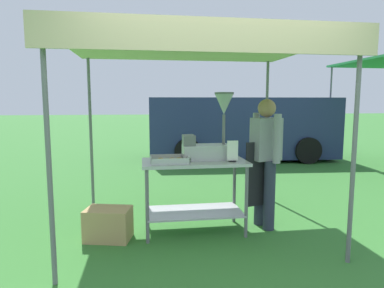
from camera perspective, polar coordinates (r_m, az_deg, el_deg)
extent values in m
plane|color=#33702D|center=(8.90, -3.71, -3.05)|extent=(70.00, 70.00, 0.00)
cylinder|color=slate|center=(3.03, -23.22, -2.27)|extent=(0.04, 0.04, 2.21)
cylinder|color=slate|center=(3.53, 25.87, -1.14)|extent=(0.04, 0.04, 2.21)
cylinder|color=slate|center=(5.27, -16.84, 1.77)|extent=(0.04, 0.04, 2.21)
cylinder|color=slate|center=(5.57, 12.51, 2.18)|extent=(0.04, 0.04, 2.21)
cube|color=#CCB78E|center=(4.14, 0.10, 16.43)|extent=(2.96, 2.50, 0.05)
cube|color=#CCB78E|center=(2.91, 3.87, 17.68)|extent=(2.96, 0.02, 0.24)
cube|color=#B7B7BC|center=(4.00, 0.42, -3.10)|extent=(1.24, 0.62, 0.04)
cube|color=#B7B7BC|center=(4.15, 0.41, -11.44)|extent=(1.14, 0.57, 0.02)
cylinder|color=slate|center=(3.81, -7.62, -10.51)|extent=(0.04, 0.04, 0.84)
cylinder|color=slate|center=(3.98, 9.23, -9.74)|extent=(0.04, 0.04, 0.84)
cylinder|color=slate|center=(4.30, -7.71, -8.43)|extent=(0.04, 0.04, 0.84)
cylinder|color=slate|center=(4.46, 7.21, -7.87)|extent=(0.04, 0.04, 0.84)
cube|color=#B7B7BC|center=(3.89, -3.81, -3.05)|extent=(0.44, 0.32, 0.01)
cube|color=#B7B7BC|center=(3.73, -3.63, -2.92)|extent=(0.44, 0.01, 0.06)
cube|color=#B7B7BC|center=(4.03, -3.99, -2.16)|extent=(0.44, 0.01, 0.06)
cube|color=#B7B7BC|center=(3.87, -6.99, -2.59)|extent=(0.01, 0.32, 0.06)
cube|color=#B7B7BC|center=(3.90, -0.67, -2.45)|extent=(0.01, 0.32, 0.06)
torus|color=gold|center=(3.78, -6.36, -3.09)|extent=(0.08, 0.08, 0.02)
torus|color=gold|center=(3.97, -3.44, -2.56)|extent=(0.09, 0.09, 0.02)
torus|color=gold|center=(3.80, -1.79, -3.00)|extent=(0.10, 0.10, 0.02)
torus|color=gold|center=(3.92, -4.82, -2.71)|extent=(0.07, 0.07, 0.02)
torus|color=gold|center=(3.89, -1.85, -2.76)|extent=(0.08, 0.08, 0.02)
torus|color=gold|center=(3.98, -2.21, -2.53)|extent=(0.09, 0.09, 0.02)
torus|color=gold|center=(3.90, -5.67, -2.76)|extent=(0.09, 0.09, 0.02)
torus|color=gold|center=(3.88, -3.69, -2.81)|extent=(0.07, 0.07, 0.02)
torus|color=gold|center=(3.86, -4.64, -2.86)|extent=(0.09, 0.09, 0.02)
torus|color=gold|center=(3.97, -5.35, -2.59)|extent=(0.08, 0.08, 0.02)
cube|color=#B7B7BC|center=(4.07, 2.37, -1.37)|extent=(0.56, 0.28, 0.18)
cube|color=slate|center=(4.02, -0.56, 0.68)|extent=(0.14, 0.22, 0.12)
cylinder|color=slate|center=(4.09, 5.43, 2.47)|extent=(0.04, 0.04, 0.36)
cone|color=#B7B7BC|center=(4.07, 5.48, 6.72)|extent=(0.22, 0.22, 0.24)
cylinder|color=slate|center=(4.08, 5.50, 8.59)|extent=(0.23, 0.23, 0.02)
cube|color=black|center=(3.94, 6.88, -2.91)|extent=(0.08, 0.05, 0.02)
cube|color=white|center=(3.92, 6.91, -1.12)|extent=(0.13, 0.01, 0.23)
cylinder|color=#2D3347|center=(4.28, 13.02, -8.54)|extent=(0.14, 0.14, 0.86)
cylinder|color=#2D3347|center=(4.43, 11.48, -7.94)|extent=(0.14, 0.14, 0.86)
cube|color=gray|center=(4.23, 12.48, 0.83)|extent=(0.38, 0.30, 0.52)
cube|color=black|center=(4.23, 10.99, -5.06)|extent=(0.31, 0.10, 0.80)
cylinder|color=gray|center=(4.05, 14.30, 0.88)|extent=(0.11, 0.11, 0.58)
cylinder|color=gray|center=(4.40, 10.83, 1.46)|extent=(0.11, 0.11, 0.58)
sphere|color=#A87A56|center=(4.20, 12.62, 5.99)|extent=(0.22, 0.22, 0.22)
cube|color=tan|center=(4.06, -14.05, -13.06)|extent=(0.57, 0.44, 0.37)
cube|color=navy|center=(9.48, 8.29, 2.93)|extent=(5.11, 2.23, 1.60)
cube|color=#1E2833|center=(9.22, -3.59, 5.36)|extent=(0.21, 1.62, 0.70)
cylinder|color=black|center=(8.40, -0.72, -1.31)|extent=(0.69, 0.29, 0.68)
cylinder|color=black|center=(10.24, -1.40, 0.21)|extent=(0.69, 0.29, 0.68)
cylinder|color=black|center=(9.13, 19.05, -1.02)|extent=(0.69, 0.29, 0.68)
cylinder|color=black|center=(10.85, 15.15, 0.36)|extent=(0.69, 0.29, 0.68)
cylinder|color=slate|center=(9.72, 22.36, 4.66)|extent=(0.04, 0.04, 2.49)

